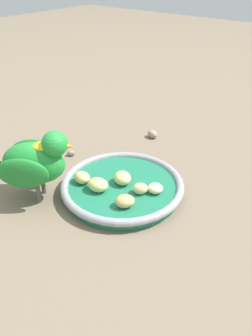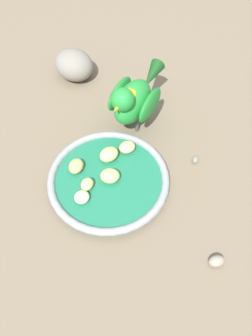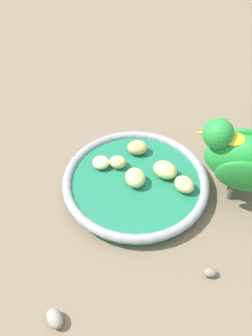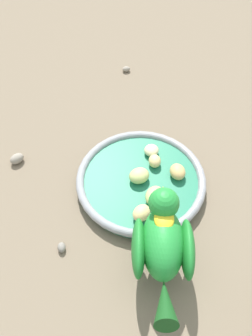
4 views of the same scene
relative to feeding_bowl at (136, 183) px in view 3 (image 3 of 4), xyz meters
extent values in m
plane|color=#756651|center=(0.01, -0.01, -0.01)|extent=(4.00, 4.00, 0.00)
cylinder|color=#1E7251|center=(0.00, 0.00, 0.00)|extent=(0.22, 0.22, 0.02)
torus|color=#93969B|center=(0.00, 0.00, 0.00)|extent=(0.23, 0.23, 0.01)
ellipsoid|color=#C6D17A|center=(-0.02, -0.04, 0.02)|extent=(0.05, 0.04, 0.02)
ellipsoid|color=#E5C67F|center=(-0.06, -0.04, 0.02)|extent=(0.04, 0.03, 0.02)
ellipsoid|color=#E5C67F|center=(0.04, 0.00, 0.02)|extent=(0.04, 0.03, 0.02)
ellipsoid|color=tan|center=(0.04, -0.05, 0.02)|extent=(0.04, 0.04, 0.02)
ellipsoid|color=#C6D17A|center=(0.00, 0.00, 0.02)|extent=(0.05, 0.05, 0.02)
ellipsoid|color=beige|center=(0.06, 0.02, 0.01)|extent=(0.03, 0.03, 0.02)
cylinder|color=#59544C|center=(-0.12, -0.09, 0.00)|extent=(0.01, 0.01, 0.04)
cylinder|color=#59544C|center=(-0.10, -0.12, 0.00)|extent=(0.01, 0.01, 0.04)
ellipsoid|color=green|center=(-0.11, -0.11, 0.06)|extent=(0.13, 0.11, 0.08)
ellipsoid|color=#1E7F2D|center=(-0.14, -0.08, 0.06)|extent=(0.09, 0.07, 0.06)
ellipsoid|color=#1E7F2D|center=(-0.10, -0.14, 0.06)|extent=(0.09, 0.07, 0.06)
sphere|color=green|center=(-0.08, -0.09, 0.10)|extent=(0.06, 0.06, 0.05)
cone|color=orange|center=(-0.06, -0.07, 0.10)|extent=(0.03, 0.02, 0.02)
ellipsoid|color=yellow|center=(-0.10, -0.10, 0.10)|extent=(0.05, 0.04, 0.01)
ellipsoid|color=gray|center=(-0.09, 0.22, 0.00)|extent=(0.03, 0.03, 0.02)
ellipsoid|color=gray|center=(-0.18, 0.04, -0.01)|extent=(0.02, 0.02, 0.01)
camera|label=1|loc=(0.34, -0.41, 0.38)|focal=36.61mm
camera|label=2|loc=(0.13, 0.30, 0.51)|focal=33.70mm
camera|label=3|loc=(-0.29, 0.30, 0.47)|focal=42.46mm
camera|label=4|loc=(-0.36, -0.21, 0.57)|focal=42.15mm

